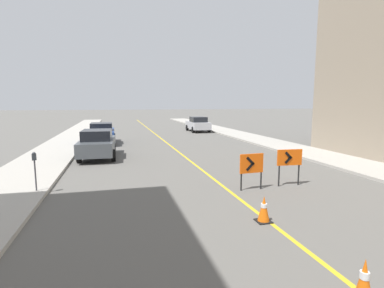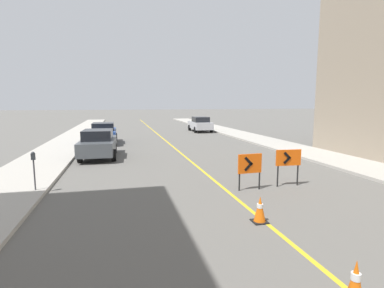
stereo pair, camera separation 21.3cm
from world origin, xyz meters
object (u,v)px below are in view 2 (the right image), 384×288
Objects in this scene: traffic_cone_fourth at (355,283)px; parking_meter_near_curb at (34,163)px; traffic_cone_fifth at (260,209)px; arrow_barricade_primary at (250,165)px; parked_car_curb_near at (98,144)px; parked_car_curb_far at (200,124)px; parked_car_curb_mid at (104,133)px; arrow_barricade_secondary at (288,160)px.

traffic_cone_fourth is 0.56× the size of parking_meter_near_curb.
traffic_cone_fifth is 0.53× the size of arrow_barricade_primary.
traffic_cone_fifth is at bearing -32.62° from parking_meter_near_curb.
parked_car_curb_near and parked_car_curb_far have the same top height.
parked_car_curb_far is at bearing 60.78° from parking_meter_near_curb.
parked_car_curb_near is (-5.62, 7.89, -0.10)m from arrow_barricade_primary.
parked_car_curb_mid is at bearing 92.25° from parked_car_curb_near.
parked_car_curb_far is at bearing 75.54° from arrow_barricade_primary.
traffic_cone_fourth is 0.17× the size of parked_car_curb_mid.
traffic_cone_fourth is 0.57× the size of arrow_barricade_primary.
arrow_barricade_secondary is at bearing -44.70° from parked_car_curb_near.
parking_meter_near_curb reaches higher than traffic_cone_fifth.
parked_car_curb_mid is 12.20m from parked_car_curb_far.
arrow_barricade_primary is (1.00, 6.05, 0.53)m from traffic_cone_fourth.
parked_car_curb_far reaches higher than traffic_cone_fourth.
traffic_cone_fifth is 0.16× the size of parked_car_curb_mid.
parked_car_curb_mid is 3.25× the size of parking_meter_near_curb.
arrow_barricade_secondary is 21.39m from parked_car_curb_far.
traffic_cone_fourth is 20.46m from parked_car_curb_mid.
parked_car_curb_far is (4.93, 24.16, 0.46)m from traffic_cone_fifth.
arrow_barricade_primary is at bearing -10.11° from parking_meter_near_curb.
traffic_cone_fourth is at bearing -90.84° from traffic_cone_fifth.
parking_meter_near_curb is (-6.32, 4.05, 0.72)m from traffic_cone_fifth.
arrow_barricade_primary is at bearing 70.91° from traffic_cone_fifth.
parked_car_curb_mid is at bearing 108.11° from arrow_barricade_primary.
arrow_barricade_secondary is at bearing -7.37° from parking_meter_near_curb.
arrow_barricade_secondary reaches higher than arrow_barricade_primary.
parking_meter_near_curb is (-11.25, -20.11, 0.27)m from parked_car_curb_far.
parked_car_curb_near is (-4.62, 13.93, 0.44)m from traffic_cone_fourth.
traffic_cone_fifth is 0.16× the size of parked_car_curb_far.
parked_car_curb_far is 3.27× the size of parking_meter_near_curb.
parking_meter_near_curb is at bearing 130.51° from traffic_cone_fourth.
parked_car_curb_near reaches higher than arrow_barricade_primary.
arrow_barricade_primary is (0.95, 2.75, 0.56)m from traffic_cone_fifth.
parked_car_curb_far is (9.60, 13.52, 0.00)m from parked_car_curb_near.
parked_car_curb_near reaches higher than parking_meter_near_curb.
parked_car_curb_far reaches higher than arrow_barricade_primary.
traffic_cone_fifth is (0.05, 3.30, -0.02)m from traffic_cone_fourth.
traffic_cone_fourth is 6.75m from arrow_barricade_secondary.
parking_meter_near_curb is at bearing -97.39° from parked_car_curb_mid.
traffic_cone_fifth is 11.62m from parked_car_curb_near.
parked_car_curb_mid is (-4.62, 19.92, 0.44)m from traffic_cone_fourth.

